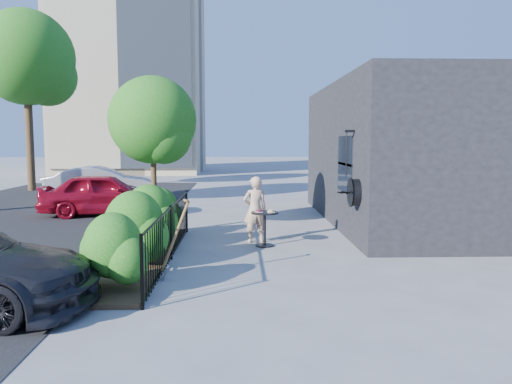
{
  "coord_description": "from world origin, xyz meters",
  "views": [
    {
      "loc": [
        -0.11,
        -9.92,
        2.41
      ],
      "look_at": [
        0.26,
        1.55,
        1.2
      ],
      "focal_mm": 35.0,
      "sensor_mm": 36.0,
      "label": 1
    }
  ],
  "objects_px": {
    "cafe_table": "(265,223)",
    "car_silver": "(101,184)",
    "patio_tree": "(155,125)",
    "woman": "(255,209)",
    "car_red": "(105,194)",
    "shovel": "(173,244)",
    "street_tree_far": "(27,63)"
  },
  "relations": [
    {
      "from": "patio_tree",
      "to": "shovel",
      "type": "distance_m",
      "value": 4.84
    },
    {
      "from": "car_silver",
      "to": "street_tree_far",
      "type": "bearing_deg",
      "value": 35.95
    },
    {
      "from": "cafe_table",
      "to": "car_red",
      "type": "bearing_deg",
      "value": 135.12
    },
    {
      "from": "street_tree_far",
      "to": "car_red",
      "type": "height_order",
      "value": "street_tree_far"
    },
    {
      "from": "cafe_table",
      "to": "woman",
      "type": "xyz_separation_m",
      "value": [
        -0.2,
        0.46,
        0.24
      ]
    },
    {
      "from": "street_tree_far",
      "to": "car_red",
      "type": "bearing_deg",
      "value": -55.15
    },
    {
      "from": "street_tree_far",
      "to": "patio_tree",
      "type": "bearing_deg",
      "value": -55.49
    },
    {
      "from": "patio_tree",
      "to": "cafe_table",
      "type": "bearing_deg",
      "value": -30.19
    },
    {
      "from": "cafe_table",
      "to": "car_red",
      "type": "xyz_separation_m",
      "value": [
        -4.88,
        4.86,
        0.13
      ]
    },
    {
      "from": "shovel",
      "to": "car_red",
      "type": "relative_size",
      "value": 0.36
    },
    {
      "from": "woman",
      "to": "car_silver",
      "type": "relative_size",
      "value": 0.37
    },
    {
      "from": "patio_tree",
      "to": "cafe_table",
      "type": "height_order",
      "value": "patio_tree"
    },
    {
      "from": "patio_tree",
      "to": "street_tree_far",
      "type": "relative_size",
      "value": 0.48
    },
    {
      "from": "patio_tree",
      "to": "street_tree_far",
      "type": "height_order",
      "value": "street_tree_far"
    },
    {
      "from": "woman",
      "to": "patio_tree",
      "type": "bearing_deg",
      "value": -36.29
    },
    {
      "from": "street_tree_far",
      "to": "car_silver",
      "type": "relative_size",
      "value": 1.98
    },
    {
      "from": "patio_tree",
      "to": "car_silver",
      "type": "distance_m",
      "value": 7.92
    },
    {
      "from": "car_red",
      "to": "car_silver",
      "type": "height_order",
      "value": "car_silver"
    },
    {
      "from": "woman",
      "to": "car_red",
      "type": "relative_size",
      "value": 0.39
    },
    {
      "from": "patio_tree",
      "to": "car_silver",
      "type": "bearing_deg",
      "value": 115.67
    },
    {
      "from": "cafe_table",
      "to": "car_silver",
      "type": "xyz_separation_m",
      "value": [
        -5.99,
        8.44,
        0.15
      ]
    },
    {
      "from": "car_silver",
      "to": "car_red",
      "type": "bearing_deg",
      "value": -172.34
    },
    {
      "from": "cafe_table",
      "to": "car_silver",
      "type": "relative_size",
      "value": 0.2
    },
    {
      "from": "street_tree_far",
      "to": "car_red",
      "type": "xyz_separation_m",
      "value": [
        5.5,
        -7.9,
        -5.24
      ]
    },
    {
      "from": "street_tree_far",
      "to": "woman",
      "type": "distance_m",
      "value": 16.77
    },
    {
      "from": "street_tree_far",
      "to": "car_silver",
      "type": "bearing_deg",
      "value": -44.5
    },
    {
      "from": "patio_tree",
      "to": "woman",
      "type": "distance_m",
      "value": 3.36
    },
    {
      "from": "patio_tree",
      "to": "car_silver",
      "type": "xyz_separation_m",
      "value": [
        -3.31,
        6.88,
        -2.08
      ]
    },
    {
      "from": "patio_tree",
      "to": "cafe_table",
      "type": "distance_m",
      "value": 3.82
    },
    {
      "from": "woman",
      "to": "car_red",
      "type": "distance_m",
      "value": 6.42
    },
    {
      "from": "woman",
      "to": "cafe_table",
      "type": "bearing_deg",
      "value": 101.76
    },
    {
      "from": "cafe_table",
      "to": "woman",
      "type": "bearing_deg",
      "value": 114.07
    }
  ]
}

